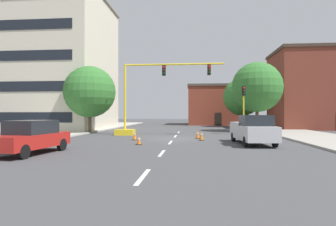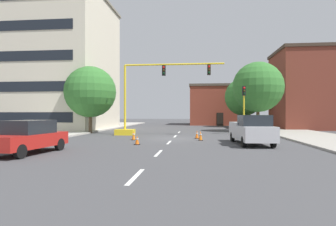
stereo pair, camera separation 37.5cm
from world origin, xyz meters
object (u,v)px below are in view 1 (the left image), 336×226
object	(u,v)px
tree_left_near	(90,92)
sedan_red_near_left	(31,137)
traffic_light_pole_right	(244,99)
traffic_cone_roadside_c	(202,136)
traffic_cone_roadside_d	(135,135)
tree_right_far	(242,97)
traffic_signal_gantry	(139,111)
tree_right_mid	(257,87)
traffic_cone_roadside_b	(198,135)
pickup_truck_silver	(253,130)
traffic_cone_roadside_a	(139,140)

from	to	relation	value
tree_left_near	sedan_red_near_left	xyz separation A→B (m)	(2.52, -14.93, -3.48)
traffic_light_pole_right	traffic_cone_roadside_c	bearing A→B (deg)	-123.49
sedan_red_near_left	traffic_cone_roadside_d	world-z (taller)	sedan_red_near_left
tree_right_far	traffic_cone_roadside_c	xyz separation A→B (m)	(-6.79, -22.08, -4.23)
traffic_signal_gantry	tree_right_mid	distance (m)	14.10
traffic_cone_roadside_c	traffic_cone_roadside_d	distance (m)	5.24
traffic_signal_gantry	traffic_cone_roadside_b	distance (m)	6.64
traffic_signal_gantry	sedan_red_near_left	world-z (taller)	traffic_signal_gantry
tree_left_near	pickup_truck_silver	bearing A→B (deg)	-31.58
traffic_light_pole_right	pickup_truck_silver	xyz separation A→B (m)	(-0.93, -8.89, -2.55)
traffic_cone_roadside_b	traffic_cone_roadside_c	world-z (taller)	traffic_cone_roadside_c
tree_right_mid	sedan_red_near_left	xyz separation A→B (m)	(-15.57, -18.96, -4.19)
tree_right_mid	tree_right_far	xyz separation A→B (m)	(0.23, 11.23, -0.48)
sedan_red_near_left	traffic_cone_roadside_c	xyz separation A→B (m)	(9.01, 8.11, -0.52)
tree_right_far	sedan_red_near_left	bearing A→B (deg)	-117.63
tree_right_mid	traffic_cone_roadside_c	xyz separation A→B (m)	(-6.56, -10.86, -4.71)
tree_right_mid	sedan_red_near_left	distance (m)	24.89
traffic_cone_roadside_b	traffic_cone_roadside_a	bearing A→B (deg)	-128.43
traffic_cone_roadside_c	traffic_cone_roadside_d	size ratio (longest dim) A/B	1.02
tree_left_near	sedan_red_near_left	world-z (taller)	tree_left_near
tree_right_far	traffic_cone_roadside_a	bearing A→B (deg)	-113.42
pickup_truck_silver	traffic_cone_roadside_b	bearing A→B (deg)	132.99
tree_right_far	traffic_cone_roadside_b	bearing A→B (deg)	-109.04
traffic_cone_roadside_c	sedan_red_near_left	bearing A→B (deg)	-138.03
tree_right_mid	tree_right_far	bearing A→B (deg)	88.83
tree_right_mid	tree_right_far	distance (m)	11.24
traffic_signal_gantry	sedan_red_near_left	bearing A→B (deg)	-104.04
traffic_light_pole_right	tree_right_mid	world-z (taller)	tree_right_mid
tree_left_near	traffic_signal_gantry	bearing A→B (deg)	-20.58
tree_right_mid	traffic_cone_roadside_b	xyz separation A→B (m)	(-6.84, -9.26, -4.74)
traffic_cone_roadside_b	pickup_truck_silver	bearing A→B (deg)	-47.01
tree_right_mid	sedan_red_near_left	world-z (taller)	tree_right_mid
tree_right_far	pickup_truck_silver	size ratio (longest dim) A/B	1.36
tree_right_far	traffic_cone_roadside_c	size ratio (longest dim) A/B	10.07
tree_right_far	pickup_truck_silver	distance (m)	24.93
pickup_truck_silver	tree_right_far	bearing A→B (deg)	82.09
traffic_cone_roadside_d	traffic_cone_roadside_b	bearing A→B (deg)	19.84
traffic_cone_roadside_d	sedan_red_near_left	bearing A→B (deg)	-115.50
traffic_light_pole_right	tree_left_near	size ratio (longest dim) A/B	0.68
tree_right_mid	pickup_truck_silver	size ratio (longest dim) A/B	1.43
sedan_red_near_left	traffic_cone_roadside_d	distance (m)	8.78
tree_right_far	traffic_cone_roadside_d	bearing A→B (deg)	-118.36
tree_right_far	traffic_cone_roadside_c	world-z (taller)	tree_right_far
traffic_cone_roadside_d	tree_right_far	bearing A→B (deg)	61.64
traffic_cone_roadside_b	traffic_cone_roadside_c	bearing A→B (deg)	-79.91
traffic_signal_gantry	traffic_light_pole_right	world-z (taller)	traffic_signal_gantry
traffic_signal_gantry	traffic_cone_roadside_d	xyz separation A→B (m)	(0.58, -4.87, -1.96)
traffic_cone_roadside_b	traffic_cone_roadside_d	distance (m)	5.27
traffic_signal_gantry	tree_left_near	xyz separation A→B (m)	(-5.72, 2.15, 2.05)
tree_left_near	traffic_cone_roadside_a	bearing A→B (deg)	-54.60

